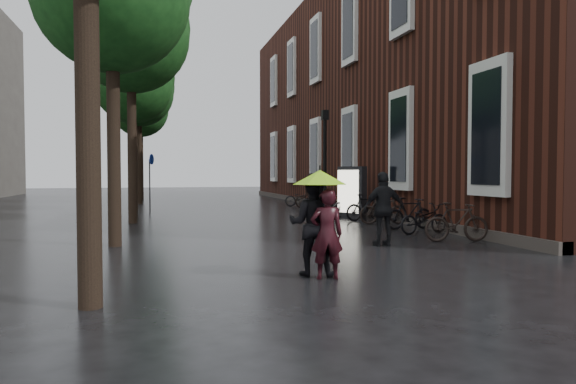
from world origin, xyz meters
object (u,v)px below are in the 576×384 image
object	(u,v)px
ad_lightbox	(351,192)
lamp_post	(325,157)
parked_bicycles	(353,206)
pedestrian_walking	(384,209)
person_black	(313,224)
person_burgundy	(327,234)

from	to	relation	value
ad_lightbox	lamp_post	world-z (taller)	lamp_post
parked_bicycles	lamp_post	bearing A→B (deg)	-125.34
lamp_post	pedestrian_walking	bearing A→B (deg)	-88.77
person_black	lamp_post	size ratio (longest dim) A/B	0.47
pedestrian_walking	ad_lightbox	xyz separation A→B (m)	(2.04, 7.25, 0.12)
person_burgundy	person_black	distance (m)	0.42
person_burgundy	parked_bicycles	bearing A→B (deg)	-104.78
person_burgundy	ad_lightbox	xyz separation A→B (m)	(4.73, 10.71, 0.27)
person_burgundy	person_black	size ratio (longest dim) A/B	0.85
parked_bicycles	ad_lightbox	distance (m)	0.67
pedestrian_walking	lamp_post	size ratio (longest dim) A/B	0.48
person_black	ad_lightbox	world-z (taller)	ad_lightbox
pedestrian_walking	ad_lightbox	world-z (taller)	ad_lightbox
ad_lightbox	parked_bicycles	bearing A→B (deg)	34.39
pedestrian_walking	parked_bicycles	world-z (taller)	pedestrian_walking
person_burgundy	parked_bicycles	world-z (taller)	person_burgundy
person_burgundy	ad_lightbox	bearing A→B (deg)	-104.51
parked_bicycles	pedestrian_walking	bearing A→B (deg)	-106.48
ad_lightbox	lamp_post	size ratio (longest dim) A/B	0.53
parked_bicycles	lamp_post	size ratio (longest dim) A/B	4.05
pedestrian_walking	ad_lightbox	size ratio (longest dim) A/B	0.89
person_black	ad_lightbox	bearing A→B (deg)	-90.36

